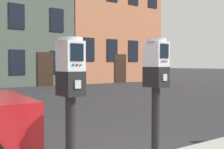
% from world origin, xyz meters
% --- Properties ---
extents(parking_meter_near_kerb, '(0.23, 0.26, 1.41)m').
position_xyz_m(parking_meter_near_kerb, '(-0.65, -0.27, 1.11)').
color(parking_meter_near_kerb, black).
rests_on(parking_meter_near_kerb, sidewalk_slab).
extents(parking_meter_twin_adjacent, '(0.23, 0.26, 1.45)m').
position_xyz_m(parking_meter_twin_adjacent, '(0.36, -0.27, 1.14)').
color(parking_meter_twin_adjacent, black).
rests_on(parking_meter_twin_adjacent, sidewalk_slab).
extents(townhouse_grey_stucco, '(7.43, 5.56, 10.69)m').
position_xyz_m(townhouse_grey_stucco, '(2.66, 16.52, 5.35)').
color(townhouse_grey_stucco, '#4C564C').
rests_on(townhouse_grey_stucco, ground_plane).
extents(townhouse_brick_corner, '(7.80, 5.87, 12.89)m').
position_xyz_m(townhouse_brick_corner, '(10.33, 16.68, 6.45)').
color(townhouse_brick_corner, '#B7704C').
rests_on(townhouse_brick_corner, ground_plane).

